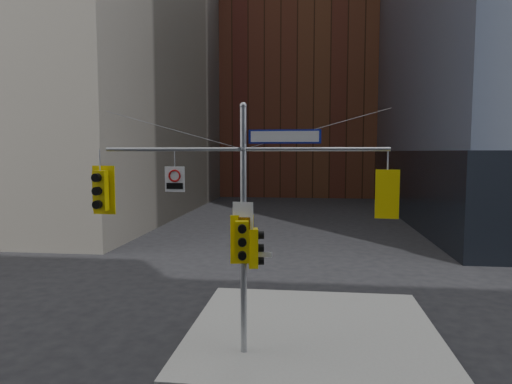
% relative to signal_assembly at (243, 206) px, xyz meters
% --- Properties ---
extents(sidewalk_corner, '(8.00, 8.00, 0.15)m').
position_rel_signal_assembly_xyz_m(sidewalk_corner, '(2.00, 2.01, -4.34)').
color(sidewalk_corner, gray).
rests_on(sidewalk_corner, ground).
extents(brick_midrise, '(26.00, 20.00, 28.00)m').
position_rel_signal_assembly_xyz_m(brick_midrise, '(0.00, 56.01, 9.58)').
color(brick_midrise, brown).
rests_on(brick_midrise, ground).
extents(signal_assembly, '(8.00, 0.80, 7.30)m').
position_rel_signal_assembly_xyz_m(signal_assembly, '(0.00, 0.00, 0.00)').
color(signal_assembly, '#96989E').
rests_on(signal_assembly, ground).
extents(traffic_light_west_arm, '(0.69, 0.55, 1.45)m').
position_rel_signal_assembly_xyz_m(traffic_light_west_arm, '(-4.23, 0.01, 0.38)').
color(traffic_light_west_arm, yellow).
rests_on(traffic_light_west_arm, ground).
extents(traffic_light_east_arm, '(0.63, 0.54, 1.32)m').
position_rel_signal_assembly_xyz_m(traffic_light_east_arm, '(3.94, 0.00, 0.38)').
color(traffic_light_east_arm, yellow).
rests_on(traffic_light_east_arm, ground).
extents(traffic_light_pole_side, '(0.47, 0.40, 1.12)m').
position_rel_signal_assembly_xyz_m(traffic_light_pole_side, '(0.33, 0.02, -1.21)').
color(traffic_light_pole_side, yellow).
rests_on(traffic_light_pole_side, ground).
extents(traffic_light_pole_front, '(0.66, 0.58, 1.38)m').
position_rel_signal_assembly_xyz_m(traffic_light_pole_front, '(-0.00, -0.27, -0.95)').
color(traffic_light_pole_front, yellow).
rests_on(traffic_light_pole_front, ground).
extents(street_sign_blade, '(2.00, 0.07, 0.39)m').
position_rel_signal_assembly_xyz_m(street_sign_blade, '(1.15, 0.00, 1.93)').
color(street_sign_blade, '#0F1C90').
rests_on(street_sign_blade, ground).
extents(regulatory_sign_arm, '(0.58, 0.07, 0.73)m').
position_rel_signal_assembly_xyz_m(regulatory_sign_arm, '(-1.98, -0.02, 0.76)').
color(regulatory_sign_arm, silver).
rests_on(regulatory_sign_arm, ground).
extents(regulatory_sign_pole, '(0.59, 0.10, 0.77)m').
position_rel_signal_assembly_xyz_m(regulatory_sign_pole, '(0.00, -0.11, -0.29)').
color(regulatory_sign_pole, silver).
rests_on(regulatory_sign_pole, ground).
extents(street_blade_ew, '(0.73, 0.10, 0.15)m').
position_rel_signal_assembly_xyz_m(street_blade_ew, '(0.45, 0.01, -1.39)').
color(street_blade_ew, silver).
rests_on(street_blade_ew, ground).
extents(street_blade_ns, '(0.07, 0.73, 0.15)m').
position_rel_signal_assembly_xyz_m(street_blade_ns, '(0.00, 0.46, -1.61)').
color(street_blade_ns, '#145926').
rests_on(street_blade_ns, ground).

